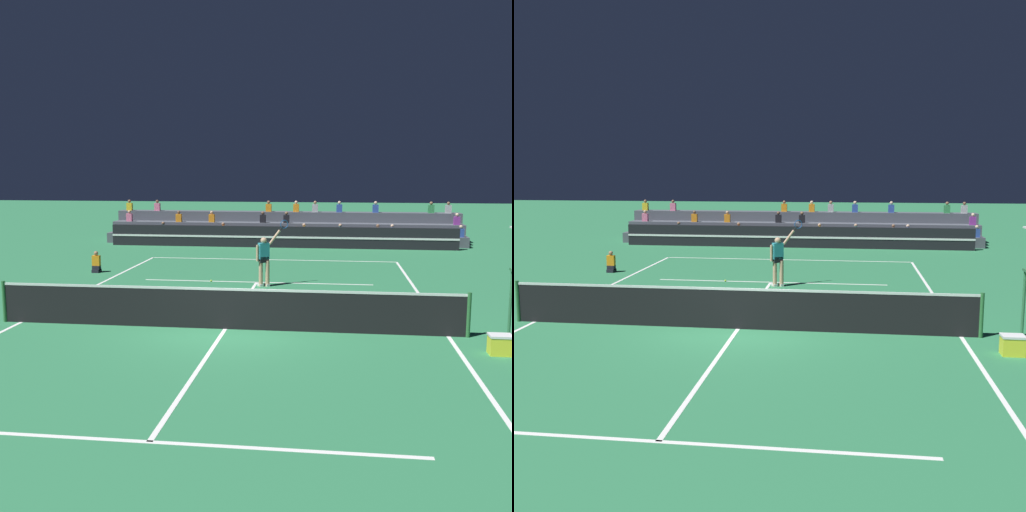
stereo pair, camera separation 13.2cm
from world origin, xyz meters
The scene contains 9 objects.
ground_plane centered at (0.00, 0.00, 0.00)m, with size 120.00×120.00×0.00m, color #2D7A4C.
court_lines centered at (0.00, 0.00, 0.00)m, with size 11.10×23.90×0.01m.
tennis_net centered at (0.00, 0.00, 0.54)m, with size 12.00×0.10×1.10m.
sponsor_banner_wall centered at (0.00, 16.22, 0.55)m, with size 18.00×0.26×1.10m.
bleacher_stand centered at (0.01, 18.76, 0.65)m, with size 19.38×2.85×2.28m.
ball_kid_courtside centered at (-6.53, 7.72, 0.33)m, with size 0.30×0.36×0.84m.
tennis_player centered at (0.36, 5.73, 0.98)m, with size 1.11×0.72×2.35m.
tennis_ball centered at (-1.65, 6.34, 0.03)m, with size 0.07×0.07×0.07m, color #C6DB33.
equipment_cooler centered at (6.34, -1.34, 0.23)m, with size 0.50×0.38×0.45m.
Camera 2 is at (2.76, -14.55, 4.01)m, focal length 42.00 mm.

